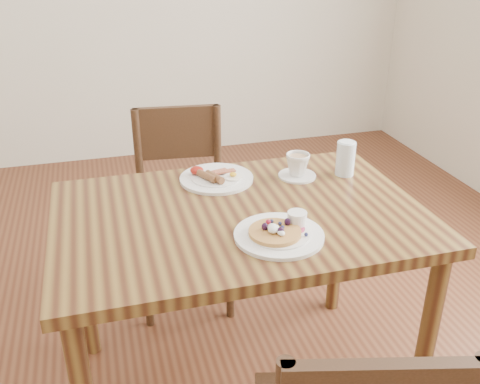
{
  "coord_description": "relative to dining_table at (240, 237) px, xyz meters",
  "views": [
    {
      "loc": [
        -0.42,
        -1.48,
        1.57
      ],
      "look_at": [
        0.0,
        0.0,
        0.82
      ],
      "focal_mm": 40.0,
      "sensor_mm": 36.0,
      "label": 1
    }
  ],
  "objects": [
    {
      "name": "dining_table",
      "position": [
        0.0,
        0.0,
        0.0
      ],
      "size": [
        1.2,
        0.8,
        0.75
      ],
      "color": "brown",
      "rests_on": "ground"
    },
    {
      "name": "water_glass",
      "position": [
        0.46,
        0.18,
        0.16
      ],
      "size": [
        0.07,
        0.07,
        0.13
      ],
      "primitive_type": "cylinder",
      "color": "silver",
      "rests_on": "dining_table"
    },
    {
      "name": "breakfast_plate",
      "position": [
        -0.02,
        0.26,
        0.11
      ],
      "size": [
        0.27,
        0.27,
        0.04
      ],
      "color": "white",
      "rests_on": "dining_table"
    },
    {
      "name": "ground",
      "position": [
        0.0,
        0.0,
        -0.65
      ],
      "size": [
        5.0,
        5.0,
        0.0
      ],
      "primitive_type": "plane",
      "color": "#502717",
      "rests_on": "ground"
    },
    {
      "name": "chair_far",
      "position": [
        -0.09,
        0.65,
        -0.16
      ],
      "size": [
        0.46,
        0.46,
        0.88
      ],
      "rotation": [
        0.0,
        0.0,
        3.04
      ],
      "color": "#3E2516",
      "rests_on": "ground"
    },
    {
      "name": "pancake_plate",
      "position": [
        0.07,
        -0.19,
        0.11
      ],
      "size": [
        0.27,
        0.27,
        0.06
      ],
      "color": "white",
      "rests_on": "dining_table"
    },
    {
      "name": "teacup_saucer",
      "position": [
        0.28,
        0.21,
        0.14
      ],
      "size": [
        0.14,
        0.14,
        0.09
      ],
      "color": "white",
      "rests_on": "dining_table"
    }
  ]
}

